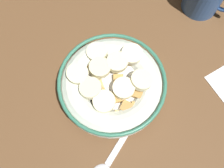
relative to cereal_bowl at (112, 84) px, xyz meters
The scene contains 3 objects.
ground_plane 3.64cm from the cereal_bowl, 35.49° to the right, with size 132.06×132.06×2.00cm, color brown.
cereal_bowl is the anchor object (origin of this frame).
spoon 13.10cm from the cereal_bowl, 58.01° to the right, with size 3.64×16.66×0.80cm.
Camera 1 is at (7.61, -10.57, 38.78)cm, focal length 36.84 mm.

